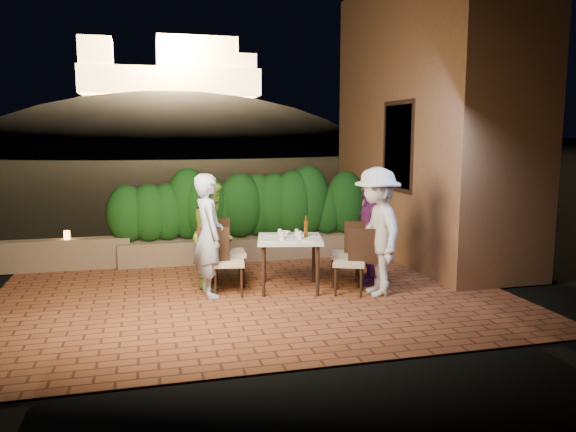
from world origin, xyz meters
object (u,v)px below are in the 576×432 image
object	(u,v)px
parapet_lamp	(67,235)
chair_right_front	(349,261)
dining_table	(290,264)
bowl	(284,233)
diner_white	(377,232)
diner_green	(213,233)
chair_right_back	(345,253)
beer_bottle	(306,226)
diner_purple	(369,233)
chair_left_front	(228,261)
chair_left_back	(229,252)
diner_blue	(209,235)

from	to	relation	value
parapet_lamp	chair_right_front	bearing A→B (deg)	-32.04
dining_table	bowl	world-z (taller)	bowl
diner_white	bowl	bearing A→B (deg)	-124.64
diner_green	parapet_lamp	bearing A→B (deg)	62.95
chair_right_front	chair_right_back	world-z (taller)	chair_right_back
diner_white	parapet_lamp	xyz separation A→B (m)	(-4.34, 2.62, -0.31)
bowl	diner_green	xyz separation A→B (m)	(-1.02, 0.24, 0.00)
beer_bottle	diner_purple	bearing A→B (deg)	0.18
beer_bottle	chair_left_front	distance (m)	1.21
chair_right_back	parapet_lamp	bearing A→B (deg)	-9.23
chair_left_front	chair_right_front	size ratio (longest dim) A/B	1.02
chair_left_back	diner_blue	bearing A→B (deg)	-122.37
chair_left_front	chair_left_back	distance (m)	0.47
chair_left_back	parapet_lamp	distance (m)	2.93
diner_purple	parapet_lamp	size ratio (longest dim) A/B	10.97
diner_blue	chair_right_front	bearing A→B (deg)	-107.87
diner_white	diner_purple	size ratio (longest dim) A/B	1.15
dining_table	diner_purple	bearing A→B (deg)	0.49
diner_green	parapet_lamp	size ratio (longest dim) A/B	11.04
chair_right_back	diner_purple	distance (m)	0.47
diner_blue	diner_purple	xyz separation A→B (m)	(2.38, 0.06, -0.08)
bowl	chair_right_front	world-z (taller)	chair_right_front
chair_right_front	dining_table	bearing A→B (deg)	-5.20
chair_right_back	chair_right_front	bearing A→B (deg)	93.71
chair_right_back	parapet_lamp	distance (m)	4.58
diner_green	diner_purple	bearing A→B (deg)	-94.06
chair_left_back	chair_right_front	bearing A→B (deg)	-25.08
chair_right_front	parapet_lamp	world-z (taller)	chair_right_front
chair_right_front	diner_purple	bearing A→B (deg)	-113.96
diner_blue	diner_purple	world-z (taller)	diner_blue
chair_left_front	diner_green	world-z (taller)	diner_green
diner_green	diner_blue	bearing A→B (deg)	176.13
chair_right_front	diner_green	distance (m)	2.03
diner_blue	parapet_lamp	world-z (taller)	diner_blue
beer_bottle	chair_right_front	distance (m)	0.80
chair_left_front	diner_purple	bearing A→B (deg)	10.04
chair_left_back	diner_purple	world-z (taller)	diner_purple
chair_right_back	chair_left_back	bearing A→B (deg)	4.02
bowl	chair_right_front	size ratio (longest dim) A/B	0.20
chair_left_front	chair_right_back	world-z (taller)	chair_right_back
dining_table	diner_green	size ratio (longest dim) A/B	0.58
diner_purple	parapet_lamp	xyz separation A→B (m)	(-4.46, 2.07, -0.20)
diner_green	parapet_lamp	world-z (taller)	diner_green
diner_blue	dining_table	bearing A→B (deg)	-94.60
diner_blue	beer_bottle	bearing A→B (deg)	-94.68
diner_blue	parapet_lamp	bearing A→B (deg)	37.60
chair_right_front	diner_blue	world-z (taller)	diner_blue
chair_right_back	diner_purple	xyz separation A→B (m)	(0.36, -0.02, 0.29)
dining_table	diner_green	xyz separation A→B (m)	(-1.03, 0.51, 0.40)
beer_bottle	bowl	xyz separation A→B (m)	(-0.26, 0.26, -0.13)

